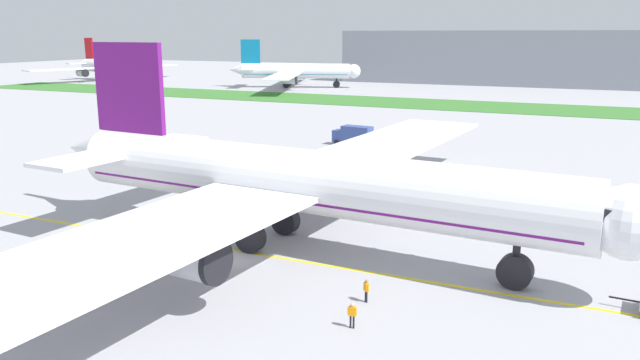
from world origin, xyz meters
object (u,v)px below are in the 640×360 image
parked_airliner_far_left (107,66)px  parked_airliner_far_centre (294,71)px  ground_crew_wingwalker_starboard (352,313)px  service_truck_catering_van (353,135)px  ground_crew_marshaller_front (207,219)px  airliner_foreground (296,182)px  ground_crew_wingwalker_port (366,288)px

parked_airliner_far_left → parked_airliner_far_centre: parked_airliner_far_left is taller
parked_airliner_far_left → parked_airliner_far_centre: size_ratio=0.88×
ground_crew_wingwalker_starboard → service_truck_catering_van: (-22.58, 57.95, 0.69)m
ground_crew_marshaller_front → parked_airliner_far_centre: 151.75m
airliner_foreground → ground_crew_marshaller_front: bearing=175.5°
ground_crew_wingwalker_starboard → ground_crew_marshaller_front: bearing=146.5°
airliner_foreground → ground_crew_wingwalker_starboard: bearing=-50.9°
ground_crew_wingwalker_port → ground_crew_wingwalker_starboard: ground_crew_wingwalker_starboard is taller
ground_crew_marshaller_front → parked_airliner_far_left: bearing=135.0°
ground_crew_wingwalker_port → parked_airliner_far_centre: size_ratio=0.02×
airliner_foreground → parked_airliner_far_left: 200.73m
airliner_foreground → parked_airliner_far_left: (-146.09, 137.66, -0.30)m
ground_crew_marshaller_front → ground_crew_wingwalker_starboard: ground_crew_marshaller_front is taller
service_truck_catering_van → parked_airliner_far_centre: 109.32m
parked_airliner_far_left → parked_airliner_far_centre: 75.89m
airliner_foreground → ground_crew_marshaller_front: airliner_foreground is taller
airliner_foreground → parked_airliner_far_centre: size_ratio=1.28×
ground_crew_marshaller_front → parked_airliner_far_left: parked_airliner_far_left is taller
ground_crew_marshaller_front → parked_airliner_far_left: (-136.97, 136.94, 4.17)m
ground_crew_wingwalker_starboard → parked_airliner_far_left: parked_airliner_far_left is taller
ground_crew_wingwalker_port → parked_airliner_far_centre: bearing=118.2°
parked_airliner_far_centre → ground_crew_wingwalker_starboard: bearing=-62.2°
parked_airliner_far_centre → ground_crew_wingwalker_port: bearing=-61.8°
ground_crew_marshaller_front → parked_airliner_far_centre: size_ratio=0.03×
ground_crew_wingwalker_starboard → parked_airliner_far_left: bearing=136.2°
service_truck_catering_van → ground_crew_wingwalker_starboard: bearing=-68.7°
ground_crew_wingwalker_starboard → service_truck_catering_van: service_truck_catering_van is taller
ground_crew_wingwalker_port → ground_crew_wingwalker_starboard: size_ratio=0.97×
ground_crew_wingwalker_starboard → parked_airliner_far_left: 215.58m
airliner_foreground → ground_crew_marshaller_front: size_ratio=48.31×
airliner_foreground → parked_airliner_far_left: airliner_foreground is taller
service_truck_catering_van → parked_airliner_far_centre: parked_airliner_far_centre is taller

